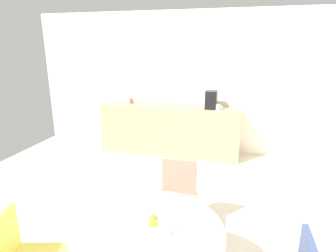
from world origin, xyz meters
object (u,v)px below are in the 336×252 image
at_px(chair_coral, 177,190).
at_px(coffee_maker, 211,100).
at_px(round_table, 149,245).
at_px(mug_white, 131,101).
at_px(mug_green, 218,107).
at_px(fruit_bowl, 156,224).

bearing_deg(chair_coral, coffee_maker, 88.10).
xyz_separation_m(round_table, mug_white, (-1.48, 3.36, 0.36)).
distance_m(chair_coral, coffee_maker, 2.39).
xyz_separation_m(mug_green, coffee_maker, (-0.13, 0.09, 0.11)).
xyz_separation_m(round_table, coffee_maker, (0.07, 3.29, 0.47)).
distance_m(fruit_bowl, coffee_maker, 3.29).
distance_m(chair_coral, mug_white, 2.85).
bearing_deg(fruit_bowl, mug_green, 87.26).
bearing_deg(chair_coral, round_table, -89.51).
bearing_deg(mug_white, coffee_maker, -2.73).
bearing_deg(round_table, mug_green, 86.37).
relative_size(chair_coral, fruit_bowl, 3.42).
distance_m(fruit_bowl, mug_green, 3.19).
bearing_deg(chair_coral, mug_green, 84.59).
height_order(round_table, fruit_bowl, fruit_bowl).
bearing_deg(coffee_maker, round_table, -91.20).
relative_size(chair_coral, coffee_maker, 2.59).
distance_m(round_table, chair_coral, 0.97).
height_order(round_table, coffee_maker, coffee_maker).
bearing_deg(round_table, chair_coral, 90.49).
xyz_separation_m(chair_coral, mug_white, (-1.47, 2.40, 0.43)).
xyz_separation_m(fruit_bowl, mug_white, (-1.53, 3.35, 0.18)).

